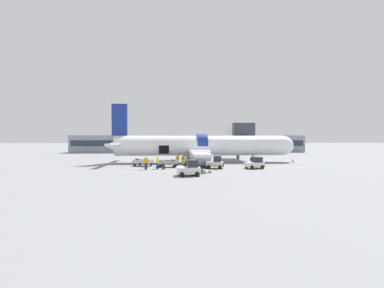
# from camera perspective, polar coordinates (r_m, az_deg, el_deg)

# --- Properties ---
(ground_plane) EXTENTS (500.00, 500.00, 0.00)m
(ground_plane) POSITION_cam_1_polar(r_m,az_deg,el_deg) (37.53, 3.15, -5.18)
(ground_plane) COLOR gray
(apron_marking_line) EXTENTS (28.40, 4.27, 0.01)m
(apron_marking_line) POSITION_cam_1_polar(r_m,az_deg,el_deg) (32.19, 6.48, -6.22)
(apron_marking_line) COLOR yellow
(apron_marking_line) RESTS_ON ground_plane
(terminal_strip) EXTENTS (74.08, 12.46, 5.42)m
(terminal_strip) POSITION_cam_1_polar(r_m,az_deg,el_deg) (79.36, -0.58, 0.08)
(terminal_strip) COLOR gray
(terminal_strip) RESTS_ON ground_plane
(jet_bridge_stub) EXTENTS (4.05, 9.34, 7.25)m
(jet_bridge_stub) POSITION_cam_1_polar(r_m,az_deg,el_deg) (48.91, 11.35, 2.52)
(jet_bridge_stub) COLOR #4C4C51
(jet_bridge_stub) RESTS_ON ground_plane
(airplane) EXTENTS (33.82, 25.88, 10.30)m
(airplane) POSITION_cam_1_polar(r_m,az_deg,el_deg) (41.89, 1.78, -0.56)
(airplane) COLOR white
(airplane) RESTS_ON ground_plane
(baggage_tug_lead) EXTENTS (2.68, 2.19, 1.77)m
(baggage_tug_lead) POSITION_cam_1_polar(r_m,az_deg,el_deg) (33.48, 5.70, -4.68)
(baggage_tug_lead) COLOR silver
(baggage_tug_lead) RESTS_ON ground_plane
(baggage_tug_mid) EXTENTS (2.78, 2.28, 1.80)m
(baggage_tug_mid) POSITION_cam_1_polar(r_m,az_deg,el_deg) (26.69, -0.60, -6.09)
(baggage_tug_mid) COLOR silver
(baggage_tug_mid) RESTS_ON ground_plane
(baggage_tug_rear) EXTENTS (2.78, 2.32, 1.63)m
(baggage_tug_rear) POSITION_cam_1_polar(r_m,az_deg,el_deg) (34.43, 15.04, -4.63)
(baggage_tug_rear) COLOR silver
(baggage_tug_rear) RESTS_ON ground_plane
(baggage_cart_loading) EXTENTS (3.92, 2.19, 1.12)m
(baggage_cart_loading) POSITION_cam_1_polar(r_m,az_deg,el_deg) (35.18, -5.70, -4.70)
(baggage_cart_loading) COLOR #999BA0
(baggage_cart_loading) RESTS_ON ground_plane
(baggage_cart_queued) EXTENTS (3.79, 2.64, 1.11)m
(baggage_cart_queued) POSITION_cam_1_polar(r_m,az_deg,el_deg) (37.06, -11.77, -4.46)
(baggage_cart_queued) COLOR #B7BABF
(baggage_cart_queued) RESTS_ON ground_plane
(ground_crew_loader_a) EXTENTS (0.63, 0.42, 1.83)m
(ground_crew_loader_a) POSITION_cam_1_polar(r_m,az_deg,el_deg) (35.39, -1.60, -3.99)
(ground_crew_loader_a) COLOR black
(ground_crew_loader_a) RESTS_ON ground_plane
(ground_crew_loader_b) EXTENTS (0.53, 0.35, 1.53)m
(ground_crew_loader_b) POSITION_cam_1_polar(r_m,az_deg,el_deg) (37.13, -1.59, -3.99)
(ground_crew_loader_b) COLOR #1E2338
(ground_crew_loader_b) RESTS_ON ground_plane
(ground_crew_driver) EXTENTS (0.51, 0.59, 1.72)m
(ground_crew_driver) POSITION_cam_1_polar(r_m,az_deg,el_deg) (32.91, -8.38, -4.49)
(ground_crew_driver) COLOR #1E2338
(ground_crew_driver) RESTS_ON ground_plane
(ground_crew_supervisor) EXTENTS (0.62, 0.44, 1.78)m
(ground_crew_supervisor) POSITION_cam_1_polar(r_m,az_deg,el_deg) (37.40, -3.53, -3.76)
(ground_crew_supervisor) COLOR #1E2338
(ground_crew_supervisor) RESTS_ON ground_plane
(ground_crew_helper) EXTENTS (0.50, 0.50, 1.56)m
(ground_crew_helper) POSITION_cam_1_polar(r_m,az_deg,el_deg) (33.10, -1.91, -4.59)
(ground_crew_helper) COLOR #2D2D33
(ground_crew_helper) RESTS_ON ground_plane
(ground_crew_marshal) EXTENTS (0.64, 0.56, 1.86)m
(ground_crew_marshal) POSITION_cam_1_polar(r_m,az_deg,el_deg) (32.65, -11.10, -4.41)
(ground_crew_marshal) COLOR #1E2338
(ground_crew_marshal) RESTS_ON ground_plane
(suitcase_on_tarmac_upright) EXTENTS (0.40, 0.31, 0.71)m
(suitcase_on_tarmac_upright) POSITION_cam_1_polar(r_m,az_deg,el_deg) (32.79, -6.88, -5.57)
(suitcase_on_tarmac_upright) COLOR #4C1E1E
(suitcase_on_tarmac_upright) RESTS_ON ground_plane
(safety_cone_nose) EXTENTS (0.44, 0.44, 0.67)m
(safety_cone_nose) POSITION_cam_1_polar(r_m,az_deg,el_deg) (46.39, 23.24, -3.68)
(safety_cone_nose) COLOR black
(safety_cone_nose) RESTS_ON ground_plane
(safety_cone_engine_left) EXTENTS (0.50, 0.50, 0.55)m
(safety_cone_engine_left) POSITION_cam_1_polar(r_m,az_deg,el_deg) (29.08, 4.31, -6.50)
(safety_cone_engine_left) COLOR black
(safety_cone_engine_left) RESTS_ON ground_plane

